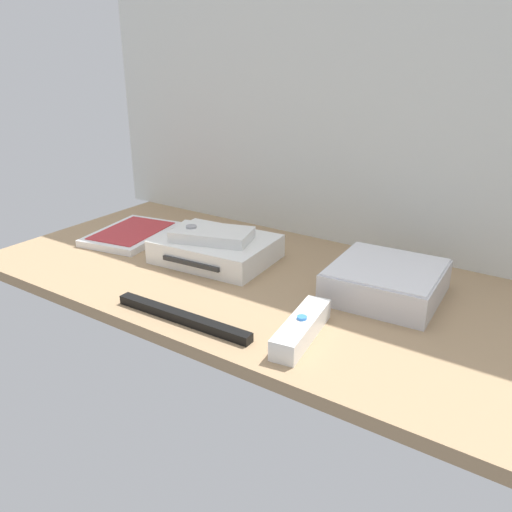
% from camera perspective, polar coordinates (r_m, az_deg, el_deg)
% --- Properties ---
extents(ground_plane, '(1.00, 0.48, 0.02)m').
position_cam_1_polar(ground_plane, '(0.94, 0.00, -2.83)').
color(ground_plane, '#9E7F5B').
rests_on(ground_plane, ground).
extents(back_wall, '(1.10, 0.01, 0.64)m').
position_cam_1_polar(back_wall, '(1.07, 7.83, 18.33)').
color(back_wall, silver).
rests_on(back_wall, ground).
extents(game_console, '(0.22, 0.18, 0.04)m').
position_cam_1_polar(game_console, '(1.00, -4.30, 0.77)').
color(game_console, white).
rests_on(game_console, ground_plane).
extents(mini_computer, '(0.18, 0.18, 0.05)m').
position_cam_1_polar(mini_computer, '(0.88, 13.79, -2.64)').
color(mini_computer, silver).
rests_on(mini_computer, ground_plane).
extents(game_case, '(0.17, 0.21, 0.02)m').
position_cam_1_polar(game_case, '(1.16, -13.19, 2.34)').
color(game_case, white).
rests_on(game_case, ground_plane).
extents(remote_wand, '(0.06, 0.15, 0.03)m').
position_cam_1_polar(remote_wand, '(0.75, 4.92, -7.76)').
color(remote_wand, white).
rests_on(remote_wand, ground_plane).
extents(remote_classic_pad, '(0.16, 0.12, 0.02)m').
position_cam_1_polar(remote_classic_pad, '(0.99, -4.75, 2.32)').
color(remote_classic_pad, white).
rests_on(remote_classic_pad, game_console).
extents(sensor_bar, '(0.24, 0.02, 0.01)m').
position_cam_1_polar(sensor_bar, '(0.80, -7.97, -6.54)').
color(sensor_bar, black).
rests_on(sensor_bar, ground_plane).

